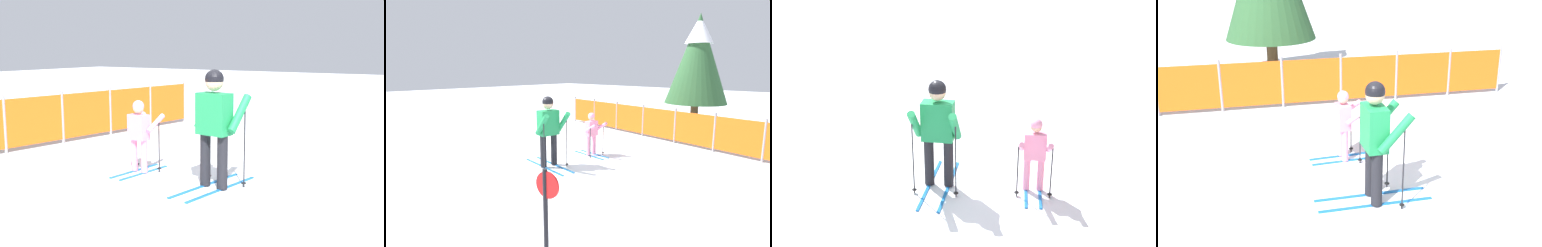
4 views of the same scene
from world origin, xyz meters
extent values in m
plane|color=white|center=(0.00, 0.00, 0.00)|extent=(60.00, 60.00, 0.00)
cube|color=#1966B2|center=(0.05, -0.02, 0.01)|extent=(1.56, 0.25, 0.02)
cube|color=#1966B2|center=(0.01, -0.32, 0.01)|extent=(1.56, 0.25, 0.02)
cylinder|color=black|center=(0.05, -0.02, 0.39)|extent=(0.15, 0.15, 0.74)
cylinder|color=black|center=(0.01, -0.32, 0.39)|extent=(0.15, 0.15, 0.74)
cube|color=#1E8C4C|center=(0.03, -0.17, 1.05)|extent=(0.32, 0.49, 0.58)
cylinder|color=#1E8C4C|center=(0.26, 0.09, 1.06)|extent=(0.49, 0.18, 0.52)
cylinder|color=#1E8C4C|center=(0.19, -0.48, 1.06)|extent=(0.49, 0.18, 0.52)
sphere|color=#D8AD8C|center=(0.03, -0.17, 1.49)|extent=(0.25, 0.25, 0.25)
sphere|color=black|center=(0.03, -0.17, 1.54)|extent=(0.26, 0.26, 0.26)
cylinder|color=black|center=(0.36, 0.10, 0.58)|extent=(0.02, 0.02, 1.16)
cylinder|color=black|center=(0.36, 0.10, 0.06)|extent=(0.07, 0.07, 0.01)
cylinder|color=black|center=(0.28, -0.52, 0.58)|extent=(0.02, 0.02, 1.16)
cylinder|color=black|center=(0.28, -0.52, 0.06)|extent=(0.07, 0.07, 0.01)
cube|color=#1966B2|center=(0.14, 1.34, 0.01)|extent=(1.08, 0.13, 0.02)
cube|color=#1966B2|center=(0.13, 1.14, 0.01)|extent=(1.08, 0.13, 0.02)
cylinder|color=pink|center=(0.14, 1.34, 0.28)|extent=(0.10, 0.10, 0.51)
cylinder|color=pink|center=(0.13, 1.14, 0.28)|extent=(0.10, 0.10, 0.51)
cube|color=pink|center=(0.13, 1.24, 0.73)|extent=(0.21, 0.33, 0.40)
cylinder|color=pink|center=(0.32, 1.42, 0.78)|extent=(0.40, 0.11, 0.28)
cylinder|color=pink|center=(0.29, 1.03, 0.78)|extent=(0.40, 0.11, 0.28)
sphere|color=#D8AD8C|center=(0.13, 1.24, 1.03)|extent=(0.17, 0.17, 0.17)
sphere|color=pink|center=(0.13, 1.24, 1.06)|extent=(0.18, 0.18, 0.18)
cylinder|color=black|center=(0.36, 1.46, 0.40)|extent=(0.02, 0.02, 0.79)
cylinder|color=black|center=(0.36, 1.46, 0.06)|extent=(0.07, 0.07, 0.01)
cylinder|color=black|center=(0.32, 0.99, 0.40)|extent=(0.02, 0.02, 0.79)
cylinder|color=black|center=(0.32, 0.99, 0.06)|extent=(0.07, 0.07, 0.01)
camera|label=1|loc=(-5.67, -3.41, 1.97)|focal=45.00mm
camera|label=2|loc=(5.25, -4.63, 2.27)|focal=28.00mm
camera|label=3|loc=(6.49, 0.42, 3.58)|focal=45.00mm
camera|label=4|loc=(-2.38, -5.40, 3.23)|focal=45.00mm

